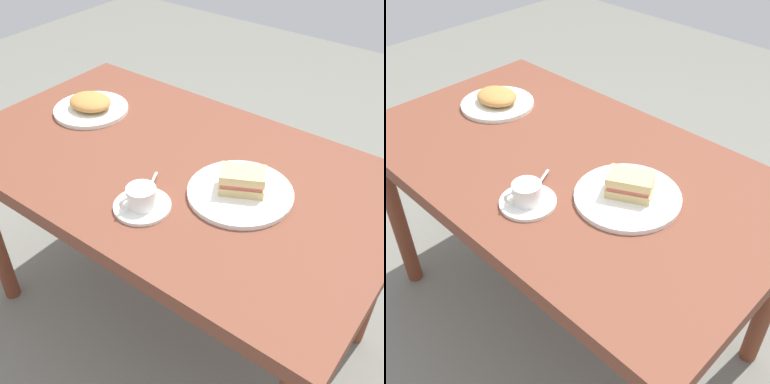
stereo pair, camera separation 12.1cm
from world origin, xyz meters
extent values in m
plane|color=slate|center=(0.00, 0.00, 0.00)|extent=(6.00, 6.00, 0.00)
cube|color=brown|center=(0.00, 0.00, 0.69)|extent=(1.30, 0.77, 0.05)
cylinder|color=brown|center=(-0.58, -0.31, 0.33)|extent=(0.06, 0.06, 0.66)
cylinder|color=brown|center=(-0.58, 0.31, 0.33)|extent=(0.06, 0.06, 0.66)
cylinder|color=white|center=(0.24, -0.01, 0.72)|extent=(0.28, 0.28, 0.01)
cube|color=#D7B976|center=(0.24, -0.01, 0.74)|extent=(0.14, 0.12, 0.02)
cube|color=#BF5849|center=(0.24, -0.01, 0.76)|extent=(0.13, 0.11, 0.01)
cube|color=#D8BA76|center=(0.24, -0.01, 0.78)|extent=(0.14, 0.12, 0.02)
cylinder|color=white|center=(0.07, -0.21, 0.72)|extent=(0.15, 0.15, 0.01)
cylinder|color=white|center=(0.07, -0.21, 0.75)|extent=(0.08, 0.08, 0.05)
cylinder|color=#AB7D41|center=(0.07, -0.21, 0.77)|extent=(0.07, 0.07, 0.01)
torus|color=white|center=(0.06, -0.25, 0.75)|extent=(0.02, 0.04, 0.04)
cube|color=silver|center=(0.03, -0.12, 0.72)|extent=(0.04, 0.07, 0.00)
ellipsoid|color=silver|center=(0.05, -0.16, 0.73)|extent=(0.03, 0.03, 0.01)
cylinder|color=white|center=(-0.40, 0.07, 0.72)|extent=(0.25, 0.25, 0.01)
ellipsoid|color=#B97E3E|center=(-0.40, 0.07, 0.75)|extent=(0.15, 0.12, 0.04)
camera|label=1|loc=(0.73, -0.86, 1.49)|focal=44.26mm
camera|label=2|loc=(0.82, -0.78, 1.49)|focal=44.26mm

